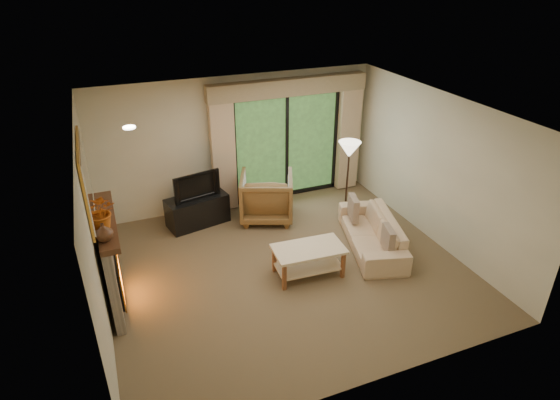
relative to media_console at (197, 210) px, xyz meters
name	(u,v)px	position (x,y,z in m)	size (l,w,h in m)	color
floor	(287,268)	(1.01, -1.95, -0.28)	(5.50, 5.50, 0.00)	brown
ceiling	(288,112)	(1.01, -1.95, 2.32)	(5.50, 5.50, 0.00)	white
wall_back	(238,143)	(1.01, 0.55, 1.02)	(5.00, 5.00, 0.00)	beige
wall_front	(378,296)	(1.01, -4.45, 1.02)	(5.00, 5.00, 0.00)	beige
wall_left	(93,232)	(-1.74, -1.95, 1.02)	(5.00, 5.00, 0.00)	beige
wall_right	(437,169)	(3.76, -1.95, 1.02)	(5.00, 5.00, 0.00)	beige
fireplace	(109,261)	(-1.62, -1.75, 0.41)	(0.24, 1.70, 1.37)	gray
mirror	(86,180)	(-1.71, -1.75, 1.67)	(0.07, 1.45, 1.02)	gold
sliding_door	(287,146)	(2.01, 0.50, 0.82)	(2.26, 0.10, 2.16)	black
curtain_left	(223,153)	(0.66, 0.39, 0.92)	(0.45, 0.18, 2.35)	tan
curtain_right	(348,135)	(3.36, 0.39, 0.92)	(0.45, 0.18, 2.35)	tan
cornice	(289,87)	(2.01, 0.41, 2.04)	(3.20, 0.24, 0.32)	tan
media_console	(197,210)	(0.00, 0.00, 0.00)	(1.12, 0.50, 0.56)	black
tv	(195,185)	(0.00, 0.00, 0.53)	(0.88, 0.12, 0.51)	black
armchair	(267,197)	(1.29, -0.26, 0.17)	(0.97, 0.99, 0.91)	brown
sofa	(372,232)	(2.61, -1.89, 0.00)	(1.93, 0.75, 0.56)	#D1AD86
pillow_near	(388,239)	(2.55, -2.45, 0.21)	(0.10, 0.40, 0.40)	brown
pillow_far	(353,208)	(2.55, -1.34, 0.21)	(0.11, 0.42, 0.42)	brown
coffee_table	(308,261)	(1.26, -2.23, -0.03)	(1.10, 0.60, 0.49)	beige
floor_lamp	(347,180)	(2.71, -0.78, 0.49)	(0.41, 0.41, 1.54)	#FFEDCC
vase	(104,232)	(-1.60, -2.33, 1.21)	(0.23, 0.23, 0.24)	#4A2B19
branches	(100,212)	(-1.60, -2.05, 1.34)	(0.46, 0.40, 0.51)	#C65D18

